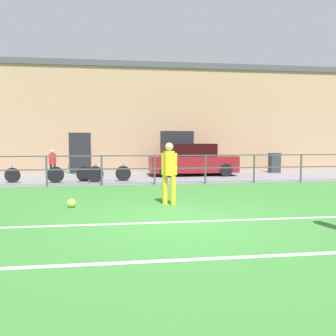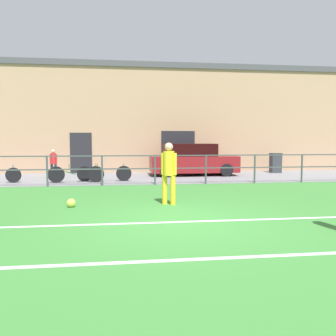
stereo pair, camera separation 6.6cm
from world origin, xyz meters
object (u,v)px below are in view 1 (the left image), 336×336
Objects in this scene: soccer_ball_match at (71,203)px; spectator_child at (53,162)px; parked_car_red at (191,160)px; bicycle_parked_1 at (75,174)px; bicycle_parked_2 at (104,173)px; player_striker at (169,170)px; trash_bin_0 at (274,163)px.

spectator_child is at bearing 104.51° from soccer_ball_match.
parked_car_red reaches higher than spectator_child.
soccer_ball_match is 0.10× the size of bicycle_parked_1.
bicycle_parked_1 reaches higher than bicycle_parked_2.
bicycle_parked_2 is at bearing 14.37° from bicycle_parked_1.
player_striker is at bearing -69.09° from bicycle_parked_2.
bicycle_parked_2 reaches higher than soccer_ball_match.
player_striker is 0.74× the size of bicycle_parked_2.
soccer_ball_match is 5.34m from bicycle_parked_2.
bicycle_parked_1 is at bearing -163.04° from trash_bin_0.
parked_car_red is 1.87× the size of bicycle_parked_2.
bicycle_parked_2 is at bearing -162.71° from trash_bin_0.
bicycle_parked_2 is at bearing -153.01° from parked_car_red.
player_striker reaches higher than soccer_ball_match.
bicycle_parked_1 is (-3.10, 4.96, -0.57)m from player_striker.
player_striker is at bearing 136.68° from spectator_child.
bicycle_parked_2 is (0.54, 5.30, 0.24)m from soccer_ball_match.
trash_bin_0 is at bearing -160.67° from spectator_child.
bicycle_parked_1 is at bearing 154.25° from player_striker.
bicycle_parked_2 is (-2.00, 5.24, -0.59)m from player_striker.
bicycle_parked_1 is (-5.20, -2.37, -0.38)m from parked_car_red.
bicycle_parked_1 is 2.16× the size of trash_bin_0.
spectator_child is 11.09m from trash_bin_0.
player_striker is 0.75× the size of bicycle_parked_1.
player_striker is 1.29× the size of spectator_child.
spectator_child reaches higher than bicycle_parked_2.
spectator_child reaches higher than bicycle_parked_1.
bicycle_parked_2 is (2.39, -1.84, -0.39)m from spectator_child.
spectator_child is (-4.39, 7.08, -0.19)m from player_striker.
trash_bin_0 is at bearing 17.29° from bicycle_parked_2.
bicycle_parked_1 is at bearing 136.14° from spectator_child.
spectator_child is 0.58× the size of bicycle_parked_2.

